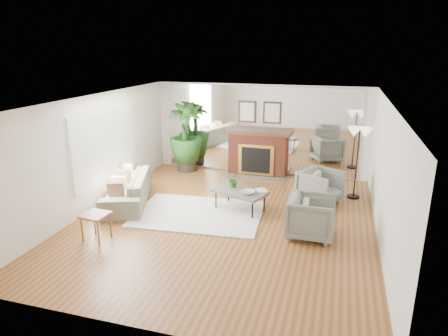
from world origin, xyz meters
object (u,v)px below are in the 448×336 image
(armchair_front, at_px, (311,217))
(side_table, at_px, (95,218))
(fireplace, at_px, (257,152))
(armchair_back, at_px, (320,186))
(floor_lamp, at_px, (359,138))
(coffee_table, at_px, (240,192))
(sofa, at_px, (127,189))
(potted_ficus, at_px, (186,135))

(armchair_front, height_order, side_table, armchair_front)
(fireplace, bearing_deg, armchair_front, -63.04)
(armchair_back, relative_size, floor_lamp, 0.50)
(coffee_table, xyz_separation_m, sofa, (-2.61, -0.28, -0.10))
(sofa, relative_size, side_table, 4.31)
(fireplace, relative_size, armchair_front, 2.34)
(sofa, bearing_deg, armchair_back, 86.44)
(fireplace, xyz_separation_m, armchair_back, (1.82, -1.65, -0.27))
(fireplace, height_order, floor_lamp, fireplace)
(sofa, xyz_separation_m, potted_ficus, (0.38, 2.75, 0.73))
(armchair_front, bearing_deg, side_table, 109.40)
(coffee_table, xyz_separation_m, armchair_back, (1.66, 0.98, -0.03))
(fireplace, distance_m, sofa, 3.82)
(armchair_back, height_order, potted_ficus, potted_ficus)
(potted_ficus, bearing_deg, fireplace, 4.40)
(sofa, bearing_deg, fireplace, 119.87)
(armchair_back, bearing_deg, fireplace, 75.00)
(fireplace, xyz_separation_m, potted_ficus, (-2.07, -0.16, 0.39))
(armchair_front, relative_size, side_table, 1.69)
(coffee_table, distance_m, potted_ficus, 3.38)
(fireplace, distance_m, coffee_table, 2.64)
(fireplace, distance_m, side_table, 5.18)
(fireplace, height_order, side_table, fireplace)
(potted_ficus, bearing_deg, armchair_front, -40.88)
(potted_ficus, bearing_deg, side_table, -90.07)
(potted_ficus, xyz_separation_m, floor_lamp, (4.66, -0.94, 0.41))
(armchair_back, distance_m, potted_ficus, 4.21)
(armchair_back, distance_m, floor_lamp, 1.43)
(armchair_back, relative_size, armchair_front, 0.98)
(fireplace, distance_m, armchair_back, 2.47)
(fireplace, relative_size, floor_lamp, 1.19)
(armchair_front, distance_m, side_table, 4.04)
(coffee_table, bearing_deg, side_table, -136.48)
(side_table, relative_size, floor_lamp, 0.30)
(floor_lamp, bearing_deg, fireplace, 156.98)
(side_table, height_order, potted_ficus, potted_ficus)
(armchair_front, bearing_deg, armchair_back, -0.52)
(coffee_table, bearing_deg, floor_lamp, 31.94)
(coffee_table, relative_size, armchair_front, 1.50)
(sofa, height_order, armchair_back, armchair_back)
(armchair_front, xyz_separation_m, floor_lamp, (0.83, 2.37, 1.07))
(floor_lamp, bearing_deg, coffee_table, -148.06)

